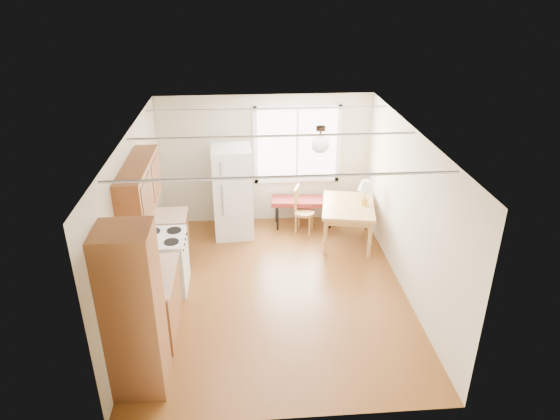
{
  "coord_description": "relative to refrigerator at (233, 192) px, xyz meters",
  "views": [
    {
      "loc": [
        -0.42,
        -6.48,
        4.47
      ],
      "look_at": [
        0.12,
        0.47,
        1.15
      ],
      "focal_mm": 32.0,
      "sensor_mm": 36.0,
      "label": 1
    }
  ],
  "objects": [
    {
      "name": "kettle",
      "position": [
        -1.09,
        -2.87,
        0.14
      ],
      "size": [
        0.12,
        0.12,
        0.23
      ],
      "color": "red",
      "rests_on": "kitchen_run"
    },
    {
      "name": "kitchen_run",
      "position": [
        -1.08,
        -2.56,
        -0.01
      ],
      "size": [
        0.65,
        3.4,
        2.2
      ],
      "color": "brown",
      "rests_on": "ground"
    },
    {
      "name": "table_lamp",
      "position": [
        2.33,
        -0.52,
        0.23
      ],
      "size": [
        0.27,
        0.27,
        0.47
      ],
      "rotation": [
        0.0,
        0.0,
        -0.03
      ],
      "color": "gold",
      "rests_on": "dining_table"
    },
    {
      "name": "chair",
      "position": [
        1.25,
        -0.0,
        -0.35
      ],
      "size": [
        0.43,
        0.42,
        0.88
      ],
      "rotation": [
        0.0,
        0.0,
        -0.34
      ],
      "color": "#AC7B42",
      "rests_on": "ground"
    },
    {
      "name": "coffee_maker",
      "position": [
        -1.08,
        -3.05,
        0.19
      ],
      "size": [
        0.24,
        0.28,
        0.38
      ],
      "rotation": [
        0.0,
        0.0,
        0.22
      ],
      "color": "black",
      "rests_on": "kitchen_run"
    },
    {
      "name": "pendant_light",
      "position": [
        1.34,
        -1.53,
        1.38
      ],
      "size": [
        0.26,
        0.26,
        0.4
      ],
      "color": "#302115",
      "rests_on": "room_shell"
    },
    {
      "name": "refrigerator",
      "position": [
        0.0,
        0.0,
        0.0
      ],
      "size": [
        0.74,
        0.75,
        1.7
      ],
      "rotation": [
        0.0,
        0.0,
        0.05
      ],
      "color": "white",
      "rests_on": "ground"
    },
    {
      "name": "room_shell",
      "position": [
        0.64,
        -1.93,
        0.4
      ],
      "size": [
        4.6,
        5.6,
        2.62
      ],
      "color": "#562E11",
      "rests_on": "ground"
    },
    {
      "name": "bench",
      "position": [
        1.34,
        0.24,
        -0.36
      ],
      "size": [
        1.25,
        0.58,
        0.56
      ],
      "rotation": [
        0.0,
        0.0,
        -0.11
      ],
      "color": "maroon",
      "rests_on": "ground"
    },
    {
      "name": "dining_table",
      "position": [
        2.05,
        -0.49,
        -0.21
      ],
      "size": [
        1.1,
        1.34,
        0.75
      ],
      "rotation": [
        0.0,
        0.0,
        -0.19
      ],
      "color": "#AC7B42",
      "rests_on": "ground"
    },
    {
      "name": "window_unit",
      "position": [
        1.24,
        0.54,
        0.7
      ],
      "size": [
        1.64,
        0.05,
        1.51
      ],
      "color": "white",
      "rests_on": "room_shell"
    }
  ]
}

